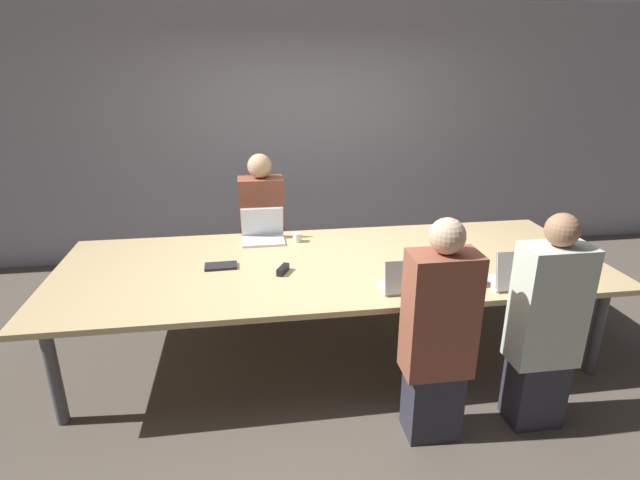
# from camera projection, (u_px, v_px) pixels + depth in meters

# --- Properties ---
(ground_plane) EXTENTS (24.00, 24.00, 0.00)m
(ground_plane) POSITION_uv_depth(u_px,v_px,m) (331.00, 349.00, 4.04)
(ground_plane) COLOR brown
(curtain_wall) EXTENTS (12.00, 0.06, 2.80)m
(curtain_wall) POSITION_uv_depth(u_px,v_px,m) (299.00, 135.00, 5.59)
(curtain_wall) COLOR #9999A3
(curtain_wall) RESTS_ON ground_plane
(conference_table) EXTENTS (4.08, 1.54, 0.76)m
(conference_table) POSITION_uv_depth(u_px,v_px,m) (332.00, 268.00, 3.79)
(conference_table) COLOR #D6B77F
(conference_table) RESTS_ON ground_plane
(laptop_far_midleft) EXTENTS (0.36, 0.27, 0.27)m
(laptop_far_midleft) POSITION_uv_depth(u_px,v_px,m) (263.00, 231.00, 4.21)
(laptop_far_midleft) COLOR silver
(laptop_far_midleft) RESTS_ON conference_table
(person_far_midleft) EXTENTS (0.40, 0.24, 1.43)m
(person_far_midleft) POSITION_uv_depth(u_px,v_px,m) (262.00, 233.00, 4.61)
(person_far_midleft) COLOR #2D2D38
(person_far_midleft) RESTS_ON ground_plane
(cup_far_midleft) EXTENTS (0.07, 0.07, 0.08)m
(cup_far_midleft) POSITION_uv_depth(u_px,v_px,m) (297.00, 237.00, 4.19)
(cup_far_midleft) COLOR white
(cup_far_midleft) RESTS_ON conference_table
(laptop_near_midright) EXTENTS (0.31, 0.23, 0.24)m
(laptop_near_midright) POSITION_uv_depth(u_px,v_px,m) (405.00, 282.00, 3.29)
(laptop_near_midright) COLOR #B7B7BC
(laptop_near_midright) RESTS_ON conference_table
(person_near_midright) EXTENTS (0.40, 0.24, 1.41)m
(person_near_midright) POSITION_uv_depth(u_px,v_px,m) (438.00, 337.00, 2.92)
(person_near_midright) COLOR #2D2D38
(person_near_midright) RESTS_ON ground_plane
(laptop_near_right) EXTENTS (0.33, 0.27, 0.27)m
(laptop_near_right) POSITION_uv_depth(u_px,v_px,m) (515.00, 276.00, 3.35)
(laptop_near_right) COLOR silver
(laptop_near_right) RESTS_ON conference_table
(person_near_right) EXTENTS (0.40, 0.24, 1.40)m
(person_near_right) POSITION_uv_depth(u_px,v_px,m) (545.00, 328.00, 3.03)
(person_near_right) COLOR #2D2D38
(person_near_right) RESTS_ON ground_plane
(cup_near_right) EXTENTS (0.07, 0.07, 0.08)m
(cup_near_right) POSITION_uv_depth(u_px,v_px,m) (478.00, 281.00, 3.38)
(cup_near_right) COLOR #232328
(cup_near_right) RESTS_ON conference_table
(stapler) EXTENTS (0.11, 0.15, 0.05)m
(stapler) POSITION_uv_depth(u_px,v_px,m) (283.00, 270.00, 3.59)
(stapler) COLOR black
(stapler) RESTS_ON conference_table
(notebook) EXTENTS (0.24, 0.14, 0.02)m
(notebook) POSITION_uv_depth(u_px,v_px,m) (221.00, 266.00, 3.68)
(notebook) COLOR #232328
(notebook) RESTS_ON conference_table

